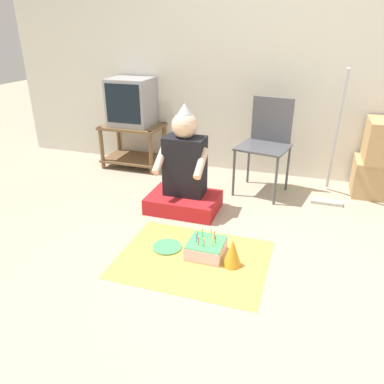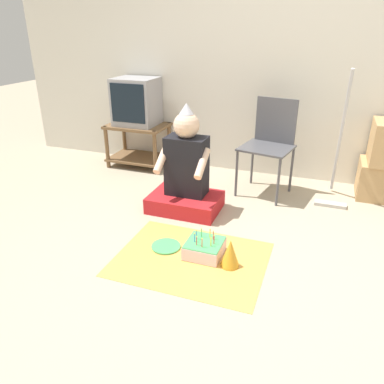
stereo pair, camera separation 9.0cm
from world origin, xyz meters
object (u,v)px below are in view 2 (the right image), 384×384
at_px(tv, 136,102).
at_px(paper_plate, 166,246).
at_px(folding_chair, 270,139).
at_px(dust_mop, 336,166).
at_px(person_seated, 186,176).
at_px(birthday_cake, 204,248).
at_px(party_hat_blue, 230,253).

distance_m(tv, paper_plate, 1.99).
relative_size(tv, folding_chair, 0.57).
distance_m(dust_mop, person_seated, 1.36).
distance_m(birthday_cake, paper_plate, 0.30).
height_order(birthday_cake, party_hat_blue, party_hat_blue).
distance_m(person_seated, paper_plate, 0.73).
relative_size(tv, dust_mop, 0.42).
height_order(tv, paper_plate, tv).
bearing_deg(folding_chair, person_seated, -133.53).
bearing_deg(party_hat_blue, person_seated, 129.44).
distance_m(birthday_cake, party_hat_blue, 0.22).
relative_size(folding_chair, party_hat_blue, 4.51).
xyz_separation_m(folding_chair, dust_mop, (0.61, -0.05, -0.18)).
bearing_deg(paper_plate, folding_chair, 68.34).
distance_m(dust_mop, party_hat_blue, 1.48).
bearing_deg(tv, birthday_cake, -49.68).
height_order(tv, person_seated, tv).
distance_m(dust_mop, birthday_cake, 1.53).
xyz_separation_m(tv, folding_chair, (1.53, -0.25, -0.21)).
bearing_deg(party_hat_blue, tv, 133.24).
xyz_separation_m(dust_mop, person_seated, (-1.22, -0.59, -0.04)).
relative_size(dust_mop, birthday_cake, 4.69).
height_order(folding_chair, birthday_cake, folding_chair).
xyz_separation_m(dust_mop, paper_plate, (-1.13, -1.25, -0.34)).
bearing_deg(dust_mop, folding_chair, 175.76).
relative_size(folding_chair, person_seated, 0.95).
bearing_deg(party_hat_blue, dust_mop, 64.69).
xyz_separation_m(folding_chair, paper_plate, (-0.52, -1.30, -0.51)).
distance_m(tv, person_seated, 1.35).
height_order(dust_mop, birthday_cake, dust_mop).
distance_m(folding_chair, birthday_cake, 1.39).
relative_size(person_seated, party_hat_blue, 4.73).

